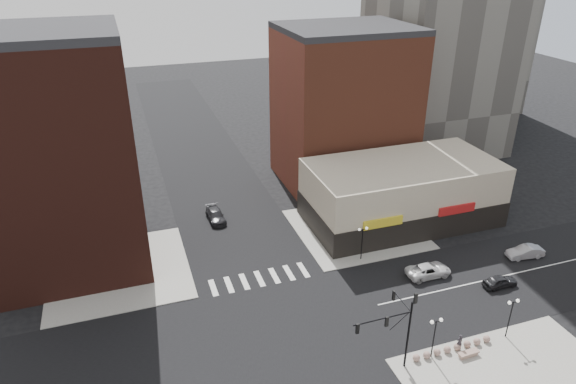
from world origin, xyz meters
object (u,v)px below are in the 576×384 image
street_lamp_se_b (512,309)px  street_lamp_ne (363,235)px  white_suv (428,270)px  silver_sedan (525,252)px  traffic_signal (397,321)px  pedestrian (459,342)px  dark_sedan_north (216,215)px  stone_bench (468,354)px  street_lamp_se_a (435,329)px  dark_sedan_east (500,281)px

street_lamp_se_b → street_lamp_ne: size_ratio=1.00×
white_suv → silver_sedan: (12.63, -0.46, 0.01)m
traffic_signal → pedestrian: size_ratio=4.72×
dark_sedan_north → stone_bench: (16.11, -31.58, -0.34)m
silver_sedan → dark_sedan_north: size_ratio=0.89×
traffic_signal → silver_sedan: size_ratio=1.80×
street_lamp_ne → silver_sedan: bearing=-17.3°
street_lamp_se_a → stone_bench: (3.16, -1.00, -2.93)m
traffic_signal → street_lamp_ne: traffic_signal is taller
traffic_signal → stone_bench: traffic_signal is taller
street_lamp_se_b → pedestrian: 5.68m
silver_sedan → white_suv: bearing=-85.2°
street_lamp_ne → pedestrian: bearing=-83.5°
street_lamp_se_a → white_suv: 12.91m
dark_sedan_east → dark_sedan_north: dark_sedan_north is taller
street_lamp_se_a → stone_bench: street_lamp_se_a is taller
street_lamp_ne → dark_sedan_east: street_lamp_ne is taller
street_lamp_se_a → pedestrian: (2.83, 0.00, -2.35)m
street_lamp_se_b → stone_bench: (-4.84, -1.00, -2.93)m
street_lamp_ne → white_suv: street_lamp_ne is taller
dark_sedan_east → pedestrian: (-9.90, -6.65, 0.30)m
silver_sedan → stone_bench: (-16.07, -11.33, -0.35)m
stone_bench → dark_sedan_north: bearing=115.0°
street_lamp_se_b → dark_sedan_east: size_ratio=1.10×
street_lamp_ne → pedestrian: (1.83, -16.00, -2.35)m
traffic_signal → street_lamp_ne: 16.62m
street_lamp_se_a → dark_sedan_north: size_ratio=0.85×
street_lamp_se_b → stone_bench: bearing=-168.3°
street_lamp_se_b → dark_sedan_east: bearing=54.6°
street_lamp_ne → dark_sedan_north: size_ratio=0.85×
pedestrian → street_lamp_ne: bearing=-79.5°
traffic_signal → dark_sedan_east: (16.49, 6.48, -4.32)m
traffic_signal → white_suv: (10.36, 10.62, -4.26)m
street_lamp_se_a → dark_sedan_east: size_ratio=1.10×
dark_sedan_north → street_lamp_se_b: bearing=-57.7°
silver_sedan → dark_sedan_north: (-32.18, 20.25, -0.00)m
traffic_signal → silver_sedan: (22.99, 10.16, -4.25)m
street_lamp_se_a → white_suv: (6.60, 10.79, -2.59)m
traffic_signal → dark_sedan_north: bearing=106.8°
stone_bench → white_suv: bearing=71.8°
silver_sedan → dark_sedan_east: bearing=-53.7°
street_lamp_se_b → silver_sedan: 15.47m
silver_sedan → traffic_signal: bearing=-59.3°
dark_sedan_north → stone_bench: 35.45m
street_lamp_se_a → dark_sedan_east: bearing=27.6°
street_lamp_se_a → stone_bench: 4.42m
white_suv → street_lamp_se_b: bearing=-172.0°
traffic_signal → street_lamp_se_b: size_ratio=1.87×
street_lamp_se_b → traffic_signal: bearing=179.2°
pedestrian → white_suv: bearing=-105.3°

